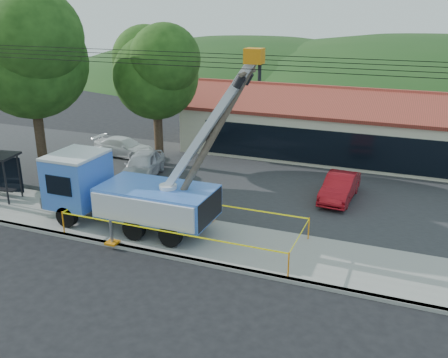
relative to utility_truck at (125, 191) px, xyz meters
name	(u,v)px	position (x,y,z in m)	size (l,w,h in m)	color
ground	(158,286)	(3.79, -3.95, -1.84)	(120.00, 120.00, 0.00)	black
curb	(182,259)	(3.79, -1.85, -1.76)	(60.00, 0.25, 0.15)	gray
sidewalk	(201,239)	(3.79, 0.05, -1.76)	(60.00, 4.00, 0.15)	gray
parking_lot	(258,183)	(3.79, 8.05, -1.79)	(60.00, 12.00, 0.10)	#28282B
strip_mall	(350,128)	(7.79, 16.03, 0.04)	(22.50, 8.53, 4.67)	beige
tree_west_near	(29,50)	(-8.21, 4.05, 5.68)	(7.56, 6.72, 10.80)	#332316
tree_lot	(155,68)	(-3.21, 9.05, 4.37)	(6.30, 5.60, 8.94)	#332316
hill_west	(251,76)	(-11.21, 51.05, -1.84)	(78.40, 56.00, 28.00)	#193E16
hill_center	(438,86)	(13.79, 51.05, -1.84)	(89.60, 64.00, 32.00)	#193E16
utility_truck	(125,191)	(0.00, 0.00, 0.00)	(10.31, 4.30, 8.22)	black
leaning_pole	(210,142)	(4.19, 0.17, 2.71)	(4.69, 1.69, 8.10)	#4C3C31
caution_tape	(184,220)	(2.99, -0.01, -0.94)	(10.46, 3.50, 1.01)	orange
car_silver	(143,179)	(-2.81, 6.27, -1.84)	(1.83, 4.56, 1.55)	silver
car_red	(339,201)	(8.64, 7.09, -1.84)	(1.44, 4.13, 1.36)	#A91019
car_white	(125,157)	(-6.26, 9.69, -1.84)	(1.76, 4.33, 1.26)	white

